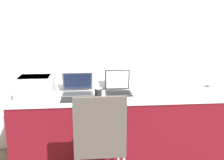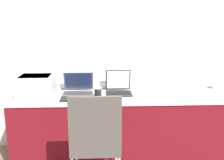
# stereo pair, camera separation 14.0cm
# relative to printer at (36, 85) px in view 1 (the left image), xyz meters

# --- Properties ---
(wall_back) EXTENTS (8.00, 0.05, 2.60)m
(wall_back) POSITION_rel_printer_xyz_m (1.01, 0.29, 0.43)
(wall_back) COLOR silver
(wall_back) RESTS_ON ground_plane
(table) EXTENTS (2.53, 0.60, 0.74)m
(table) POSITION_rel_printer_xyz_m (1.01, -0.07, -0.50)
(table) COLOR maroon
(table) RESTS_ON ground_plane
(printer) EXTENTS (0.41, 0.36, 0.24)m
(printer) POSITION_rel_printer_xyz_m (0.00, 0.00, 0.00)
(printer) COLOR #B2B7BC
(printer) RESTS_ON table
(laptop_left) EXTENTS (0.35, 0.32, 0.23)m
(laptop_left) POSITION_rel_printer_xyz_m (0.45, 0.07, -0.08)
(laptop_left) COLOR #4C4C51
(laptop_left) RESTS_ON table
(laptop_right) EXTENTS (0.29, 0.29, 0.26)m
(laptop_right) POSITION_rel_printer_xyz_m (0.92, 0.06, -0.07)
(laptop_right) COLOR black
(laptop_right) RESTS_ON table
(external_keyboard) EXTENTS (0.41, 0.16, 0.02)m
(external_keyboard) POSITION_rel_printer_xyz_m (0.49, -0.19, -0.12)
(external_keyboard) COLOR black
(external_keyboard) RESTS_ON table
(coffee_cup) EXTENTS (0.08, 0.08, 0.11)m
(coffee_cup) POSITION_rel_printer_xyz_m (0.69, -0.09, -0.08)
(coffee_cup) COLOR black
(coffee_cup) RESTS_ON table
(mouse) EXTENTS (0.07, 0.05, 0.03)m
(mouse) POSITION_rel_printer_xyz_m (0.75, -0.17, -0.11)
(mouse) COLOR black
(mouse) RESTS_ON table
(metal_pitcher) EXTENTS (0.11, 0.11, 0.21)m
(metal_pitcher) POSITION_rel_printer_xyz_m (2.17, 0.10, -0.03)
(metal_pitcher) COLOR silver
(metal_pitcher) RESTS_ON table
(chair) EXTENTS (0.44, 0.44, 0.97)m
(chair) POSITION_rel_printer_xyz_m (0.67, -0.74, -0.32)
(chair) COLOR #4C4742
(chair) RESTS_ON ground_plane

